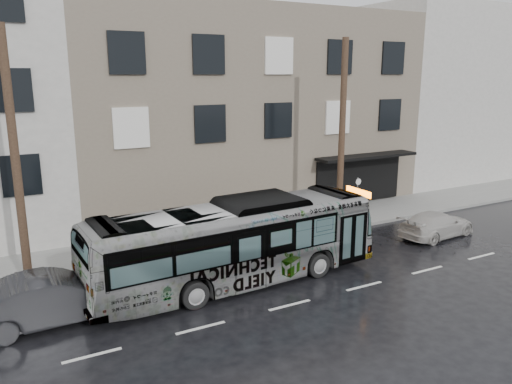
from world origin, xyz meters
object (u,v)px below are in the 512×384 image
at_px(utility_pole_rear, 15,160).
at_px(white_sedan, 437,224).
at_px(utility_pole_front, 342,136).
at_px(sign_post, 357,201).
at_px(bus, 235,243).
at_px(dark_sedan, 54,299).

height_order(utility_pole_rear, white_sedan, utility_pole_rear).
xyz_separation_m(utility_pole_front, sign_post, (1.10, 0.00, -3.30)).
xyz_separation_m(utility_pole_front, bus, (-7.27, -3.28, -3.10)).
distance_m(sign_post, white_sedan, 3.89).
bearing_deg(white_sedan, dark_sedan, 84.86).
relative_size(utility_pole_front, sign_post, 3.75).
distance_m(utility_pole_front, white_sedan, 6.11).
relative_size(utility_pole_rear, bus, 0.81).
bearing_deg(dark_sedan, sign_post, -79.25).
xyz_separation_m(bus, white_sedan, (10.72, 0.28, -0.94)).
bearing_deg(utility_pole_rear, dark_sedan, -81.65).
relative_size(sign_post, dark_sedan, 0.50).
bearing_deg(bus, utility_pole_rear, 61.44).
height_order(sign_post, bus, bus).
bearing_deg(dark_sedan, bus, -91.86).
bearing_deg(dark_sedan, white_sedan, -90.99).
bearing_deg(dark_sedan, utility_pole_front, -78.26).
distance_m(bus, dark_sedan, 6.29).
bearing_deg(utility_pole_front, bus, -155.68).
xyz_separation_m(utility_pole_rear, white_sedan, (17.45, -3.01, -4.05)).
distance_m(utility_pole_front, dark_sedan, 14.44).
height_order(utility_pole_front, white_sedan, utility_pole_front).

